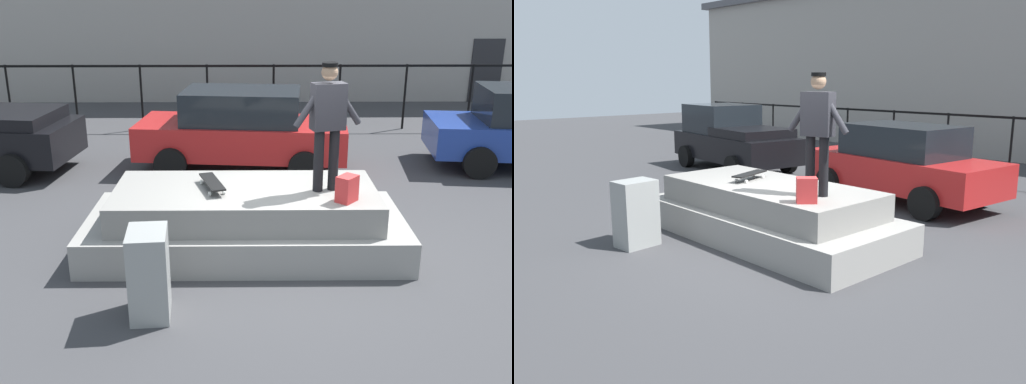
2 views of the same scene
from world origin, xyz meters
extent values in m
plane|color=#38383A|center=(0.00, 0.00, 0.00)|extent=(60.00, 60.00, 0.00)
cube|color=gray|center=(-0.69, 0.37, 0.25)|extent=(4.51, 2.06, 0.49)
cube|color=gray|center=(-0.69, 0.37, 0.70)|extent=(3.70, 1.69, 0.42)
cylinder|color=black|center=(0.53, 0.32, 1.34)|extent=(0.14, 0.14, 0.87)
cylinder|color=black|center=(0.32, 0.26, 1.34)|extent=(0.14, 0.14, 0.87)
cube|color=#26262B|center=(0.43, 0.29, 2.09)|extent=(0.49, 0.34, 0.62)
cylinder|color=#26262B|center=(0.69, 0.36, 2.10)|extent=(0.43, 0.19, 0.56)
cylinder|color=#26262B|center=(0.16, 0.22, 2.10)|extent=(0.43, 0.19, 0.56)
sphere|color=tan|center=(0.43, 0.29, 2.54)|extent=(0.22, 0.22, 0.22)
cylinder|color=black|center=(0.43, 0.29, 2.64)|extent=(0.25, 0.25, 0.05)
cube|color=black|center=(-1.15, 0.35, 1.02)|extent=(0.43, 0.82, 0.02)
cylinder|color=silver|center=(-1.13, 0.63, 0.94)|extent=(0.05, 0.06, 0.06)
cylinder|color=silver|center=(-1.32, 0.57, 0.94)|extent=(0.05, 0.06, 0.06)
cylinder|color=silver|center=(-0.98, 0.13, 0.94)|extent=(0.05, 0.06, 0.06)
cylinder|color=silver|center=(-1.17, 0.07, 0.94)|extent=(0.05, 0.06, 0.06)
cube|color=red|center=(0.66, -0.16, 1.09)|extent=(0.33, 0.34, 0.35)
cube|color=black|center=(-5.46, 4.08, 1.15)|extent=(2.08, 1.87, 0.24)
cylinder|color=black|center=(-4.90, 4.92, 0.32)|extent=(0.66, 0.29, 0.64)
cylinder|color=black|center=(-5.10, 3.14, 0.32)|extent=(0.66, 0.29, 0.64)
cube|color=#B21E1E|center=(-0.78, 4.27, 0.66)|extent=(4.36, 2.15, 0.67)
cube|color=black|center=(-0.78, 4.27, 1.32)|extent=(2.46, 1.75, 0.65)
cylinder|color=black|center=(-1.98, 5.29, 0.32)|extent=(0.66, 0.28, 0.64)
cylinder|color=black|center=(-2.17, 3.52, 0.32)|extent=(0.66, 0.28, 0.64)
cylinder|color=black|center=(0.61, 5.02, 0.32)|extent=(0.66, 0.28, 0.64)
cylinder|color=black|center=(0.43, 3.26, 0.32)|extent=(0.66, 0.28, 0.64)
cylinder|color=black|center=(4.10, 5.36, 0.32)|extent=(0.66, 0.29, 0.64)
cylinder|color=black|center=(3.89, 3.55, 0.32)|extent=(0.66, 0.29, 0.64)
cube|color=gray|center=(-1.77, -1.46, 0.52)|extent=(0.49, 0.64, 1.05)
cylinder|color=black|center=(-6.86, 7.76, 0.85)|extent=(0.06, 0.06, 1.69)
cylinder|color=black|center=(-5.14, 7.76, 0.85)|extent=(0.06, 0.06, 1.69)
cylinder|color=black|center=(-3.43, 7.76, 0.85)|extent=(0.06, 0.06, 1.69)
cylinder|color=black|center=(-1.71, 7.76, 0.85)|extent=(0.06, 0.06, 1.69)
cylinder|color=black|center=(0.00, 7.76, 0.85)|extent=(0.06, 0.06, 1.69)
cylinder|color=black|center=(1.71, 7.76, 0.85)|extent=(0.06, 0.06, 1.69)
cylinder|color=black|center=(3.43, 7.76, 0.85)|extent=(0.06, 0.06, 1.69)
cylinder|color=black|center=(5.14, 7.76, 0.85)|extent=(0.06, 0.06, 1.69)
cube|color=black|center=(0.00, 7.76, 1.65)|extent=(24.00, 0.04, 0.06)
cube|color=gray|center=(0.00, 15.62, 3.00)|extent=(34.90, 8.21, 6.01)
cube|color=#262628|center=(6.98, 11.51, 1.00)|extent=(1.00, 0.06, 2.00)
camera|label=1|loc=(-0.62, -7.41, 3.63)|focal=41.06mm
camera|label=2|loc=(5.59, -5.36, 2.59)|focal=37.43mm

